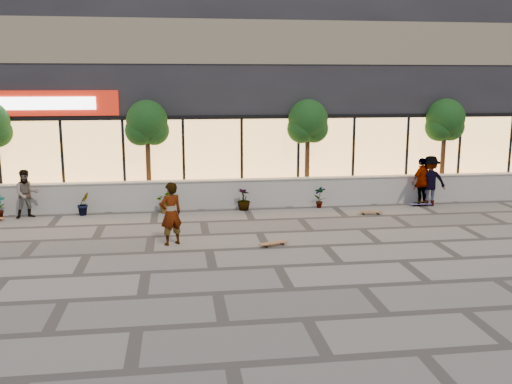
{
  "coord_description": "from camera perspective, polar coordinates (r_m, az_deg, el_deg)",
  "views": [
    {
      "loc": [
        -2.42,
        -13.49,
        4.58
      ],
      "look_at": [
        -0.11,
        3.16,
        1.3
      ],
      "focal_mm": 40.0,
      "sensor_mm": 36.0,
      "label": 1
    }
  ],
  "objects": [
    {
      "name": "tree_mideast",
      "position": [
        21.81,
        5.2,
        6.8
      ],
      "size": [
        1.6,
        1.5,
        3.92
      ],
      "color": "#412317",
      "rests_on": "ground"
    },
    {
      "name": "shrub_e",
      "position": [
        21.01,
        6.38,
        -0.5
      ],
      "size": [
        0.46,
        0.35,
        0.81
      ],
      "primitive_type": "imported",
      "rotation": [
        0.0,
        0.0,
        3.28
      ],
      "color": "black",
      "rests_on": "ground"
    },
    {
      "name": "skater_center",
      "position": [
        16.26,
        -8.5,
        -2.16
      ],
      "size": [
        0.78,
        0.68,
        1.81
      ],
      "primitive_type": "imported",
      "rotation": [
        0.0,
        0.0,
        3.61
      ],
      "color": "white",
      "rests_on": "ground"
    },
    {
      "name": "skater_right_far",
      "position": [
        22.16,
        17.0,
        1.08
      ],
      "size": [
        1.25,
        0.77,
        1.86
      ],
      "primitive_type": "imported",
      "rotation": [
        0.0,
        0.0,
        3.07
      ],
      "color": "maroon",
      "rests_on": "ground"
    },
    {
      "name": "shrub_c",
      "position": [
        20.38,
        -9.07,
        -0.92
      ],
      "size": [
        0.68,
        0.77,
        0.81
      ],
      "primitive_type": "imported",
      "rotation": [
        0.0,
        0.0,
        1.64
      ],
      "color": "black",
      "rests_on": "ground"
    },
    {
      "name": "planter_wall",
      "position": [
        21.03,
        -1.13,
        -0.09
      ],
      "size": [
        22.0,
        0.42,
        1.04
      ],
      "color": "beige",
      "rests_on": "ground"
    },
    {
      "name": "shrub_b",
      "position": [
        20.63,
        -16.87,
        -1.12
      ],
      "size": [
        0.57,
        0.57,
        0.81
      ],
      "primitive_type": "imported",
      "rotation": [
        0.0,
        0.0,
        0.82
      ],
      "color": "black",
      "rests_on": "ground"
    },
    {
      "name": "shrub_d",
      "position": [
        20.5,
        -1.23,
        -0.71
      ],
      "size": [
        0.64,
        0.64,
        0.81
      ],
      "primitive_type": "imported",
      "rotation": [
        0.0,
        0.0,
        2.46
      ],
      "color": "black",
      "rests_on": "ground"
    },
    {
      "name": "skater_right_near",
      "position": [
        22.04,
        16.26,
        0.98
      ],
      "size": [
        1.14,
        0.87,
        1.8
      ],
      "primitive_type": "imported",
      "rotation": [
        0.0,
        0.0,
        3.61
      ],
      "color": "beige",
      "rests_on": "ground"
    },
    {
      "name": "skateboard_right_far",
      "position": [
        22.08,
        16.13,
        -1.16
      ],
      "size": [
        0.83,
        0.25,
        0.1
      ],
      "rotation": [
        0.0,
        0.0,
        -0.05
      ],
      "color": "#51437C",
      "rests_on": "ground"
    },
    {
      "name": "skater_left",
      "position": [
        20.78,
        -21.96,
        -0.18
      ],
      "size": [
        0.98,
        0.88,
        1.65
      ],
      "primitive_type": "imported",
      "rotation": [
        0.0,
        0.0,
        0.39
      ],
      "color": "tan",
      "rests_on": "ground"
    },
    {
      "name": "tree_midwest",
      "position": [
        21.28,
        -10.85,
        6.54
      ],
      "size": [
        1.6,
        1.5,
        3.92
      ],
      "color": "#412317",
      "rests_on": "ground"
    },
    {
      "name": "skateboard_right_near",
      "position": [
        20.29,
        11.38,
        -1.99
      ],
      "size": [
        0.84,
        0.27,
        0.1
      ],
      "rotation": [
        0.0,
        0.0,
        -0.07
      ],
      "color": "brown",
      "rests_on": "ground"
    },
    {
      "name": "retail_building",
      "position": [
        26.09,
        -2.61,
        10.29
      ],
      "size": [
        24.0,
        9.17,
        8.5
      ],
      "color": "black",
      "rests_on": "ground"
    },
    {
      "name": "ground",
      "position": [
        14.45,
        2.19,
        -7.45
      ],
      "size": [
        80.0,
        80.0,
        0.0
      ],
      "primitive_type": "plane",
      "color": "gray",
      "rests_on": "ground"
    },
    {
      "name": "tree_east",
      "position": [
        23.67,
        18.38,
        6.62
      ],
      "size": [
        1.6,
        1.5,
        3.92
      ],
      "color": "#412317",
      "rests_on": "ground"
    },
    {
      "name": "skateboard_center",
      "position": [
        16.15,
        1.77,
        -5.13
      ],
      "size": [
        0.87,
        0.48,
        0.1
      ],
      "rotation": [
        0.0,
        0.0,
        0.33
      ],
      "color": "#935B30",
      "rests_on": "ground"
    }
  ]
}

